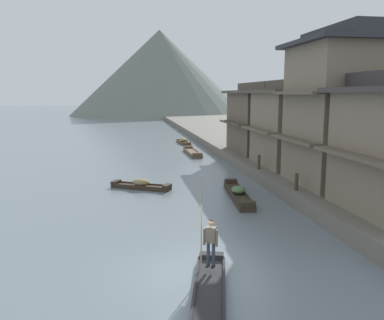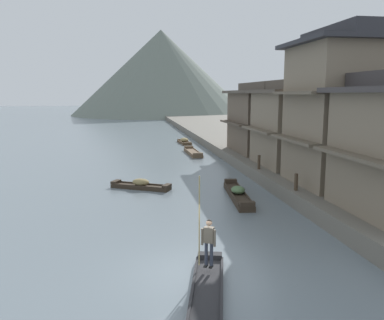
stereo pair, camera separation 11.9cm
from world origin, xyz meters
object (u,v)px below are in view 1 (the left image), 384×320
at_px(house_waterfront_second, 349,109).
at_px(house_waterfront_tall, 301,124).
at_px(boat_moored_nearest, 193,153).
at_px(mooring_post_dock_mid, 259,162).
at_px(boat_moored_third, 184,141).
at_px(boat_moored_far, 141,185).
at_px(house_waterfront_narrow, 267,118).
at_px(mooring_post_dock_near, 296,182).
at_px(boat_foreground_poled, 209,296).
at_px(boat_moored_second, 238,194).
at_px(boatman_person, 210,237).

bearing_deg(house_waterfront_second, house_waterfront_tall, 89.28).
height_order(boat_moored_nearest, mooring_post_dock_mid, mooring_post_dock_mid).
bearing_deg(boat_moored_third, house_waterfront_tall, -74.45).
bearing_deg(boat_moored_third, boat_moored_far, -104.65).
distance_m(house_waterfront_narrow, mooring_post_dock_mid, 9.34).
height_order(house_waterfront_narrow, mooring_post_dock_near, house_waterfront_narrow).
xyz_separation_m(house_waterfront_tall, mooring_post_dock_mid, (-3.57, -1.28, -2.51)).
relative_size(boat_foreground_poled, house_waterfront_second, 0.63).
xyz_separation_m(house_waterfront_second, house_waterfront_tall, (0.08, 6.34, -1.30)).
relative_size(boat_moored_second, house_waterfront_tall, 0.83).
relative_size(boat_moored_nearest, boat_moored_third, 1.36).
relative_size(boat_moored_third, mooring_post_dock_near, 4.33).
distance_m(boat_moored_nearest, house_waterfront_narrow, 8.53).
xyz_separation_m(boat_moored_nearest, house_waterfront_narrow, (6.02, -4.79, 3.68)).
bearing_deg(house_waterfront_tall, boat_foreground_poled, -121.57).
xyz_separation_m(boat_moored_far, house_waterfront_narrow, (11.67, 9.31, 3.61)).
relative_size(boat_moored_nearest, mooring_post_dock_mid, 5.59).
distance_m(house_waterfront_tall, house_waterfront_narrow, 7.00).
distance_m(boat_foreground_poled, boat_moored_nearest, 28.80).
bearing_deg(boat_moored_far, house_waterfront_second, -19.07).
distance_m(house_waterfront_second, house_waterfront_narrow, 13.40).
distance_m(boat_moored_second, boat_moored_far, 6.40).
relative_size(boat_moored_far, house_waterfront_narrow, 0.50).
distance_m(boat_moored_nearest, boat_moored_far, 15.19).
height_order(house_waterfront_second, mooring_post_dock_near, house_waterfront_second).
relative_size(boat_moored_far, house_waterfront_second, 0.44).
height_order(boat_moored_far, house_waterfront_second, house_waterfront_second).
xyz_separation_m(boat_foreground_poled, boatman_person, (0.32, 1.41, 1.27)).
xyz_separation_m(boat_foreground_poled, boat_moored_nearest, (4.18, 28.49, 0.04)).
xyz_separation_m(boat_foreground_poled, boat_moored_second, (4.01, 11.10, 0.11)).
bearing_deg(house_waterfront_tall, boat_moored_nearest, 117.28).
bearing_deg(house_waterfront_tall, boat_moored_second, -138.13).
relative_size(boat_moored_nearest, house_waterfront_tall, 0.77).
distance_m(boat_foreground_poled, house_waterfront_tall, 19.95).
height_order(house_waterfront_second, house_waterfront_tall, house_waterfront_second).
bearing_deg(house_waterfront_narrow, boat_moored_far, -141.43).
relative_size(boat_foreground_poled, house_waterfront_tall, 0.78).
xyz_separation_m(boat_moored_third, house_waterfront_second, (5.66, -26.96, 4.89)).
bearing_deg(house_waterfront_narrow, boat_foreground_poled, -113.29).
distance_m(boat_moored_third, house_waterfront_second, 27.98).
height_order(house_waterfront_tall, mooring_post_dock_mid, house_waterfront_tall).
height_order(boat_moored_second, house_waterfront_tall, house_waterfront_tall).
height_order(boat_foreground_poled, boat_moored_far, boat_moored_far).
relative_size(boatman_person, boat_moored_nearest, 0.56).
bearing_deg(house_waterfront_second, boat_foreground_poled, -134.49).
height_order(house_waterfront_narrow, mooring_post_dock_mid, house_waterfront_narrow).
xyz_separation_m(house_waterfront_second, house_waterfront_narrow, (0.02, 13.34, -1.31)).
xyz_separation_m(house_waterfront_tall, house_waterfront_narrow, (-0.06, 7.00, -0.01)).
bearing_deg(boat_moored_nearest, boatman_person, -98.12).
bearing_deg(boat_foreground_poled, boat_moored_far, 95.85).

